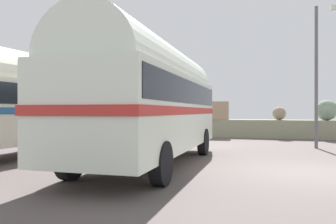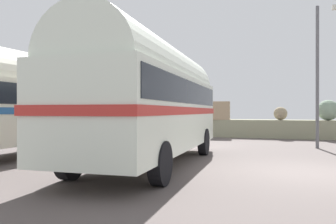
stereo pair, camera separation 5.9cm
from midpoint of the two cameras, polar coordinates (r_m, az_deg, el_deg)
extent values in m
cube|color=#584E4C|center=(9.45, 23.22, -9.65)|extent=(32.00, 26.00, 0.02)
cube|color=gray|center=(21.12, 20.91, -2.78)|extent=(31.36, 1.80, 1.10)
sphere|color=gray|center=(24.57, -11.59, 0.07)|extent=(0.99, 0.99, 0.99)
sphere|color=gray|center=(23.64, -5.62, 0.05)|extent=(0.98, 0.98, 0.98)
sphere|color=gray|center=(22.50, 1.65, -0.11)|extent=(0.86, 0.86, 0.86)
cube|color=#9B8366|center=(20.93, 8.79, 0.25)|extent=(1.23, 1.03, 1.13)
sphere|color=gray|center=(20.60, 18.54, -0.24)|extent=(0.78, 0.78, 0.78)
sphere|color=gray|center=(20.76, 25.60, 0.29)|extent=(1.16, 1.16, 1.16)
cylinder|color=black|center=(12.73, -3.91, -4.90)|extent=(0.33, 0.97, 0.96)
cylinder|color=black|center=(12.16, 5.96, -5.13)|extent=(0.33, 0.97, 0.96)
cylinder|color=black|center=(8.06, -16.72, -7.81)|extent=(0.33, 0.97, 0.96)
cylinder|color=black|center=(7.13, -1.42, -8.85)|extent=(0.33, 0.97, 0.96)
cube|color=silver|center=(9.86, -3.02, -0.10)|extent=(2.85, 8.52, 2.10)
cylinder|color=silver|center=(9.91, -3.02, 5.98)|extent=(2.63, 8.17, 2.20)
cube|color=#B72D27|center=(9.86, -3.02, 0.20)|extent=(2.90, 8.60, 0.20)
cube|color=black|center=(9.88, -3.02, 3.25)|extent=(2.87, 8.18, 0.64)
cube|color=silver|center=(14.00, 2.69, -3.61)|extent=(2.29, 0.28, 0.28)
cylinder|color=black|center=(14.86, -22.40, -4.19)|extent=(0.32, 0.97, 0.96)
cylinder|color=black|center=(13.43, -15.57, -4.64)|extent=(0.32, 0.97, 0.96)
cube|color=silver|center=(12.21, -27.13, -0.08)|extent=(2.74, 8.49, 2.10)
cylinder|color=silver|center=(12.26, -27.13, 4.84)|extent=(2.52, 8.15, 2.20)
cube|color=#265792|center=(12.21, -27.13, 0.17)|extent=(2.79, 8.58, 0.20)
cube|color=black|center=(12.23, -27.13, 2.63)|extent=(2.76, 8.16, 0.64)
cube|color=silver|center=(15.40, -15.12, -3.27)|extent=(2.28, 0.25, 0.28)
cylinder|color=#5B5B60|center=(15.71, 24.10, 5.45)|extent=(0.14, 0.14, 6.15)
camera|label=1|loc=(0.03, -90.18, 0.00)|focal=35.36mm
camera|label=2|loc=(0.03, 89.82, 0.00)|focal=35.36mm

